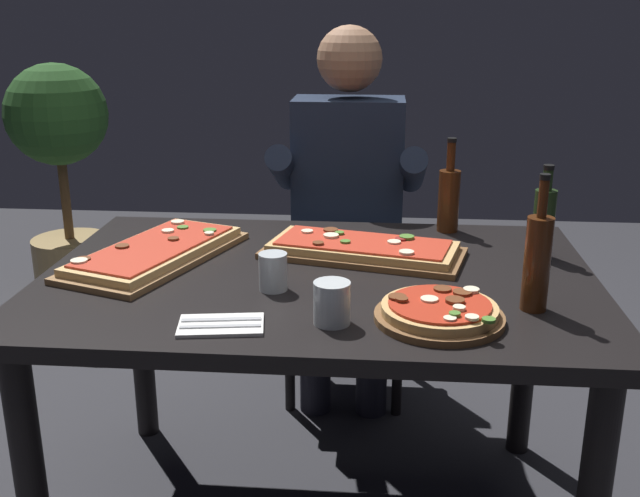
{
  "coord_description": "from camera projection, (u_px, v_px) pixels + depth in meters",
  "views": [
    {
      "loc": [
        0.16,
        -1.78,
        1.39
      ],
      "look_at": [
        0.0,
        0.05,
        0.79
      ],
      "focal_mm": 41.99,
      "sensor_mm": 36.0,
      "label": 1
    }
  ],
  "objects": [
    {
      "name": "seated_diner",
      "position": [
        347.0,
        201.0,
        2.6
      ],
      "size": [
        0.53,
        0.41,
        1.33
      ],
      "color": "#23232D",
      "rests_on": "ground_plane"
    },
    {
      "name": "wine_bottle_dark",
      "position": [
        544.0,
        221.0,
        2.0
      ],
      "size": [
        0.06,
        0.06,
        0.25
      ],
      "color": "#233819",
      "rests_on": "dining_table"
    },
    {
      "name": "diner_chair",
      "position": [
        348.0,
        259.0,
        2.79
      ],
      "size": [
        0.44,
        0.44,
        0.87
      ],
      "color": "black",
      "rests_on": "ground_plane"
    },
    {
      "name": "napkin_cutlery_set",
      "position": [
        221.0,
        325.0,
        1.58
      ],
      "size": [
        0.19,
        0.13,
        0.01
      ],
      "color": "white",
      "rests_on": "dining_table"
    },
    {
      "name": "pizza_round_far",
      "position": [
        440.0,
        312.0,
        1.61
      ],
      "size": [
        0.28,
        0.28,
        0.05
      ],
      "color": "brown",
      "rests_on": "dining_table"
    },
    {
      "name": "tumbler_near_camera",
      "position": [
        273.0,
        274.0,
        1.78
      ],
      "size": [
        0.07,
        0.07,
        0.09
      ],
      "color": "silver",
      "rests_on": "dining_table"
    },
    {
      "name": "dining_table",
      "position": [
        318.0,
        308.0,
        1.93
      ],
      "size": [
        1.4,
        0.96,
        0.74
      ],
      "color": "black",
      "rests_on": "ground_plane"
    },
    {
      "name": "pizza_rectangular_left",
      "position": [
        156.0,
        252.0,
        2.0
      ],
      "size": [
        0.43,
        0.6,
        0.05
      ],
      "color": "olive",
      "rests_on": "dining_table"
    },
    {
      "name": "pizza_rectangular_front",
      "position": [
        363.0,
        249.0,
        2.03
      ],
      "size": [
        0.58,
        0.35,
        0.05
      ],
      "color": "brown",
      "rests_on": "dining_table"
    },
    {
      "name": "vinegar_bottle_green",
      "position": [
        537.0,
        260.0,
        1.64
      ],
      "size": [
        0.06,
        0.06,
        0.31
      ],
      "color": "#47230F",
      "rests_on": "dining_table"
    },
    {
      "name": "tumbler_far_side",
      "position": [
        332.0,
        305.0,
        1.59
      ],
      "size": [
        0.08,
        0.08,
        0.09
      ],
      "color": "silver",
      "rests_on": "dining_table"
    },
    {
      "name": "potted_plant_corner",
      "position": [
        61.0,
        161.0,
        3.52
      ],
      "size": [
        0.47,
        0.47,
        1.14
      ],
      "color": "tan",
      "rests_on": "ground_plane"
    },
    {
      "name": "oil_bottle_amber",
      "position": [
        449.0,
        198.0,
        2.23
      ],
      "size": [
        0.06,
        0.06,
        0.28
      ],
      "color": "#47230F",
      "rests_on": "dining_table"
    }
  ]
}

